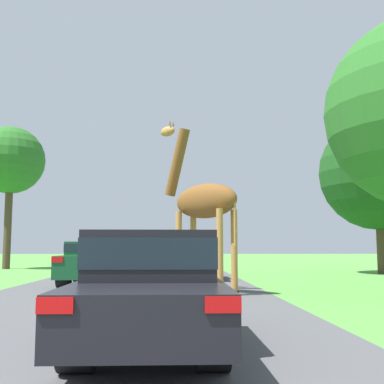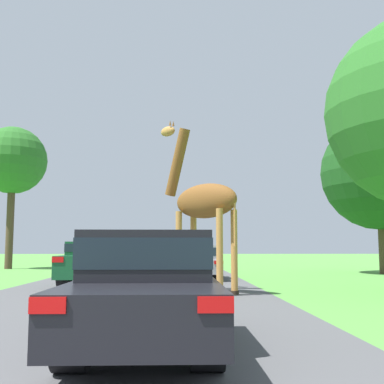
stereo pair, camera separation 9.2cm
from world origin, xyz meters
The scene contains 8 objects.
road centered at (0.00, 30.00, 0.00)m, with size 7.68×120.00×0.00m.
giraffe_near_road centered at (2.00, 11.56, 2.46)m, with size 2.36×2.39×5.05m.
car_lead_maroon centered at (0.93, 4.74, 0.78)m, with size 1.72×4.71×1.46m.
car_queue_right centered at (-2.49, 27.63, 0.78)m, with size 1.81×4.80×1.47m.
car_queue_left centered at (-1.39, 14.49, 0.77)m, with size 1.86×4.14×1.42m.
car_far_ahead centered at (2.06, 17.65, 0.70)m, with size 1.82×4.23×1.30m.
tree_centre_back centered at (-8.26, 26.09, 6.19)m, with size 3.90×3.90×8.19m.
tree_right_cluster centered at (10.87, 20.43, 4.73)m, with size 5.42×5.42×7.45m.
Camera 1 is at (1.22, -1.74, 1.27)m, focal length 45.00 mm.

